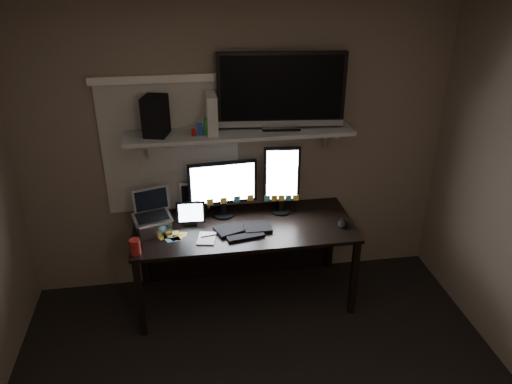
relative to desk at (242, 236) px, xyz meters
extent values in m
plane|color=silver|center=(0.00, -1.55, 1.95)|extent=(3.60, 3.60, 0.00)
plane|color=#746353|center=(0.00, 0.25, 0.70)|extent=(3.60, 0.00, 3.60)
cube|color=#BBB4A8|center=(-0.55, 0.24, 0.75)|extent=(1.10, 0.02, 1.10)
cube|color=black|center=(0.00, -0.12, 0.16)|extent=(1.80, 0.75, 0.03)
cube|color=black|center=(0.00, 0.23, -0.20)|extent=(1.80, 0.02, 0.70)
cube|color=black|center=(-0.86, -0.46, -0.20)|extent=(0.05, 0.05, 0.70)
cube|color=black|center=(0.86, -0.46, -0.20)|extent=(0.05, 0.05, 0.70)
cube|color=black|center=(-0.86, 0.21, -0.20)|extent=(0.05, 0.05, 0.70)
cube|color=black|center=(0.86, 0.21, -0.20)|extent=(0.05, 0.05, 0.70)
cube|color=#A2A39E|center=(0.00, 0.08, 0.91)|extent=(1.80, 0.35, 0.03)
cube|color=black|center=(-0.15, 0.08, 0.43)|extent=(0.58, 0.10, 0.50)
cube|color=black|center=(0.35, 0.06, 0.48)|extent=(0.31, 0.09, 0.61)
cube|color=black|center=(-0.01, -0.19, 0.19)|extent=(0.48, 0.26, 0.03)
ellipsoid|color=black|center=(0.80, -0.25, 0.20)|extent=(0.11, 0.14, 0.04)
cube|color=white|center=(-0.32, -0.28, 0.18)|extent=(0.17, 0.21, 0.01)
cube|color=black|center=(-0.42, -0.03, 0.28)|extent=(0.24, 0.11, 0.21)
cube|color=black|center=(-0.38, 0.19, 0.31)|extent=(0.22, 0.11, 0.27)
cube|color=#A8A7AB|center=(-0.73, -0.11, 0.34)|extent=(0.35, 0.31, 0.33)
cylinder|color=maroon|center=(-0.85, -0.41, 0.24)|extent=(0.10, 0.10, 0.12)
cube|color=black|center=(0.33, 0.10, 1.23)|extent=(1.01, 0.28, 0.60)
cube|color=silver|center=(-0.22, 0.10, 1.08)|extent=(0.08, 0.26, 0.30)
cube|color=black|center=(-0.64, 0.08, 1.08)|extent=(0.21, 0.24, 0.30)
camera|label=1|loc=(-0.44, -3.63, 2.25)|focal=35.00mm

